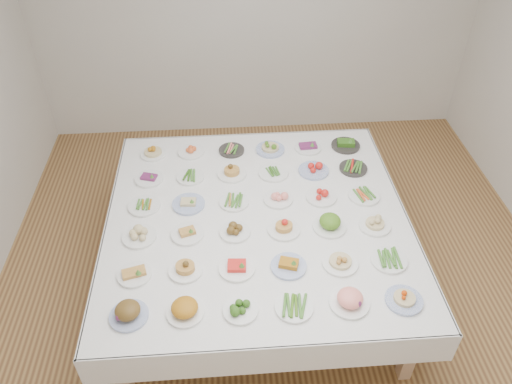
{
  "coord_description": "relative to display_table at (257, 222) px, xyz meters",
  "views": [
    {
      "loc": [
        -0.41,
        -2.94,
        3.47
      ],
      "look_at": [
        -0.18,
        0.14,
        0.88
      ],
      "focal_mm": 35.0,
      "sensor_mm": 36.0,
      "label": 1
    }
  ],
  "objects": [
    {
      "name": "dish_2",
      "position": [
        -0.18,
        -0.92,
        0.1
      ],
      "size": [
        0.23,
        0.23,
        0.09
      ],
      "color": "white",
      "rests_on": "display_table"
    },
    {
      "name": "dish_32",
      "position": [
        -0.17,
        0.92,
        0.08
      ],
      "size": [
        0.24,
        0.24,
        0.05
      ],
      "color": "#2C2927",
      "rests_on": "display_table"
    },
    {
      "name": "dish_7",
      "position": [
        -0.55,
        -0.54,
        0.12
      ],
      "size": [
        0.24,
        0.24,
        0.14
      ],
      "color": "white",
      "rests_on": "display_table"
    },
    {
      "name": "dish_5",
      "position": [
        0.92,
        -0.91,
        0.11
      ],
      "size": [
        0.25,
        0.25,
        0.12
      ],
      "color": "#4C66B2",
      "rests_on": "display_table"
    },
    {
      "name": "dish_28",
      "position": [
        0.54,
        0.55,
        0.11
      ],
      "size": [
        0.27,
        0.27,
        0.11
      ],
      "color": "#4C66B2",
      "rests_on": "display_table"
    },
    {
      "name": "dish_4",
      "position": [
        0.55,
        -0.91,
        0.14
      ],
      "size": [
        0.26,
        0.26,
        0.17
      ],
      "color": "white",
      "rests_on": "display_table"
    },
    {
      "name": "dish_19",
      "position": [
        -0.55,
        0.18,
        0.1
      ],
      "size": [
        0.26,
        0.26,
        0.1
      ],
      "color": "#4C66B2",
      "rests_on": "display_table"
    },
    {
      "name": "dish_20",
      "position": [
        -0.18,
        0.18,
        0.09
      ],
      "size": [
        0.24,
        0.24,
        0.06
      ],
      "color": "white",
      "rests_on": "display_table"
    },
    {
      "name": "dish_9",
      "position": [
        0.18,
        -0.56,
        0.1
      ],
      "size": [
        0.25,
        0.25,
        0.1
      ],
      "color": "#4C66B2",
      "rests_on": "display_table"
    },
    {
      "name": "dish_26",
      "position": [
        -0.18,
        0.56,
        0.12
      ],
      "size": [
        0.26,
        0.26,
        0.13
      ],
      "color": "white",
      "rests_on": "display_table"
    },
    {
      "name": "dish_29",
      "position": [
        0.91,
        0.56,
        0.09
      ],
      "size": [
        0.27,
        0.25,
        0.06
      ],
      "color": "#2C2927",
      "rests_on": "display_table"
    },
    {
      "name": "display_table",
      "position": [
        0.0,
        0.0,
        0.0
      ],
      "size": [
        2.42,
        2.42,
        0.75
      ],
      "color": "white",
      "rests_on": "ground"
    },
    {
      "name": "dish_1",
      "position": [
        -0.54,
        -0.9,
        0.14
      ],
      "size": [
        0.25,
        0.25,
        0.15
      ],
      "color": "white",
      "rests_on": "display_table"
    },
    {
      "name": "dish_10",
      "position": [
        0.56,
        -0.56,
        0.12
      ],
      "size": [
        0.25,
        0.25,
        0.13
      ],
      "color": "white",
      "rests_on": "display_table"
    },
    {
      "name": "dish_14",
      "position": [
        -0.19,
        -0.18,
        0.1
      ],
      "size": [
        0.23,
        0.23,
        0.1
      ],
      "color": "white",
      "rests_on": "display_table"
    },
    {
      "name": "dish_35",
      "position": [
        0.91,
        0.91,
        0.11
      ],
      "size": [
        0.27,
        0.27,
        0.11
      ],
      "color": "#2C2927",
      "rests_on": "display_table"
    },
    {
      "name": "dish_23",
      "position": [
        0.91,
        0.17,
        0.09
      ],
      "size": [
        0.26,
        0.26,
        0.06
      ],
      "color": "white",
      "rests_on": "display_table"
    },
    {
      "name": "dish_6",
      "position": [
        -0.91,
        -0.55,
        0.1
      ],
      "size": [
        0.24,
        0.24,
        0.1
      ],
      "color": "white",
      "rests_on": "display_table"
    },
    {
      "name": "dish_18",
      "position": [
        -0.92,
        0.18,
        0.08
      ],
      "size": [
        0.26,
        0.26,
        0.05
      ],
      "color": "white",
      "rests_on": "display_table"
    },
    {
      "name": "dish_22",
      "position": [
        0.55,
        0.18,
        0.11
      ],
      "size": [
        0.25,
        0.25,
        0.1
      ],
      "color": "white",
      "rests_on": "display_table"
    },
    {
      "name": "dish_3",
      "position": [
        0.17,
        -0.92,
        0.09
      ],
      "size": [
        0.25,
        0.25,
        0.06
      ],
      "color": "white",
      "rests_on": "display_table"
    },
    {
      "name": "dish_31",
      "position": [
        -0.55,
        0.92,
        0.1
      ],
      "size": [
        0.24,
        0.24,
        0.09
      ],
      "color": "white",
      "rests_on": "display_table"
    },
    {
      "name": "room_envelope",
      "position": [
        0.18,
        0.01,
        1.14
      ],
      "size": [
        5.02,
        5.02,
        2.81
      ],
      "color": "#A37B44",
      "rests_on": "ground"
    },
    {
      "name": "dish_25",
      "position": [
        -0.55,
        0.54,
        0.09
      ],
      "size": [
        0.24,
        0.24,
        0.06
      ],
      "color": "white",
      "rests_on": "display_table"
    },
    {
      "name": "dish_34",
      "position": [
        0.55,
        0.9,
        0.1
      ],
      "size": [
        0.25,
        0.25,
        0.1
      ],
      "color": "white",
      "rests_on": "display_table"
    },
    {
      "name": "dish_24",
      "position": [
        -0.91,
        0.54,
        0.09
      ],
      "size": [
        0.24,
        0.24,
        0.09
      ],
      "color": "white",
      "rests_on": "display_table"
    },
    {
      "name": "dish_17",
      "position": [
        0.91,
        -0.19,
        0.13
      ],
      "size": [
        0.24,
        0.24,
        0.14
      ],
      "color": "white",
      "rests_on": "display_table"
    },
    {
      "name": "dish_27",
      "position": [
        0.18,
        0.54,
        0.08
      ],
      "size": [
        0.26,
        0.26,
        0.05
      ],
      "color": "white",
      "rests_on": "display_table"
    },
    {
      "name": "dish_8",
      "position": [
        -0.19,
        -0.55,
        0.11
      ],
      "size": [
        0.26,
        0.26,
        0.11
      ],
      "color": "white",
      "rests_on": "display_table"
    },
    {
      "name": "dish_12",
      "position": [
        -0.92,
        -0.17,
        0.12
      ],
      "size": [
        0.26,
        0.26,
        0.12
      ],
      "color": "white",
      "rests_on": "display_table"
    },
    {
      "name": "dish_0",
      "position": [
        -0.91,
        -0.9,
        0.14
      ],
      "size": [
        0.25,
        0.25,
        0.15
      ],
      "color": "#4C66B2",
      "rests_on": "display_table"
    },
    {
      "name": "dish_16",
      "position": [
        0.55,
        -0.17,
        0.13
      ],
      "size": [
        0.26,
        0.26,
        0.15
      ],
      "color": "white",
      "rests_on": "display_table"
    },
    {
      "name": "dish_13",
      "position": [
        -0.55,
        -0.17,
        0.1
      ],
      "size": [
        0.25,
        0.25,
        0.09
      ],
      "color": "white",
      "rests_on": "display_table"
    },
    {
      "name": "dish_15",
      "position": [
        0.19,
        -0.18,
        0.12
      ],
      "size": [
        0.25,
        0.25,
        0.13
      ],
      "color": "white",
      "rests_on": "display_table"
    },
    {
      "name": "dish_30",
      "position": [
        -0.9,
        0.91,
        0.12
      ],
      "size": [
        0.23,
        0.23,
        0.13
      ],
      "color": "white",
      "rests_on": "display_table"
    },
    {
      "name": "dish_11",
      "position": [
        0.92,
        -0.55,
        0.09
      ],
      "size": [
        0.26,
        0.26,
        0.06
      ],
      "color": "white",
      "rests_on": "display_table"
    },
    {
      "name": "dish_33",
      "position": [
        0.19,
        0.9,
        0.14
      ],
      "size": [
        0.29,
        0.29,
        0.15
      ],
      "color": "#4C66B2",
      "rests_on": "display_table"
    },
    {
      "name": "dish_21",
      "position": [
        0.19,
        0.18,
        0.1
      ],
      "size": [
        0.24,
        0.24,
        0.1
      ],
      "color": "white",
      "rests_on": "display_table"
    }
  ]
}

